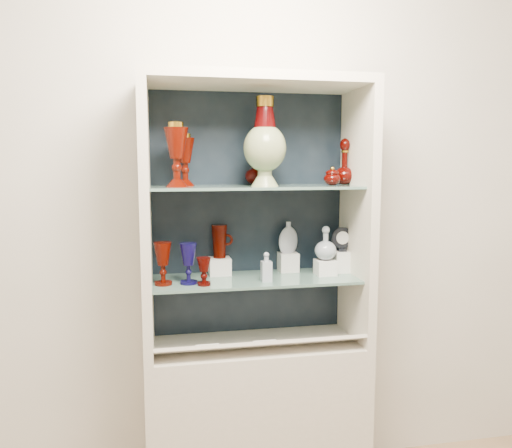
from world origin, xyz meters
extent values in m
cube|color=beige|center=(0.00, 1.75, 1.40)|extent=(3.50, 0.02, 2.80)
cube|color=beige|center=(0.00, 1.53, 0.38)|extent=(1.00, 0.40, 0.75)
cube|color=black|center=(0.00, 1.72, 1.32)|extent=(0.98, 0.02, 1.15)
cube|color=beige|center=(-0.48, 1.53, 1.32)|extent=(0.04, 0.40, 1.15)
cube|color=beige|center=(0.48, 1.53, 1.32)|extent=(0.04, 0.40, 1.15)
cube|color=beige|center=(0.00, 1.53, 1.92)|extent=(1.00, 0.40, 0.04)
cube|color=slate|center=(0.00, 1.55, 1.04)|extent=(0.92, 0.34, 0.01)
cube|color=slate|center=(0.00, 1.55, 1.46)|extent=(0.92, 0.34, 0.01)
cube|color=beige|center=(0.00, 1.42, 0.78)|extent=(0.92, 0.17, 0.09)
cube|color=white|center=(0.01, 1.42, 0.80)|extent=(0.10, 0.06, 0.03)
cube|color=white|center=(-0.24, 1.42, 0.80)|extent=(0.10, 0.06, 0.03)
cube|color=silver|center=(-0.15, 1.65, 1.09)|extent=(0.10, 0.10, 0.08)
cube|color=silver|center=(0.18, 1.66, 1.09)|extent=(0.09, 0.09, 0.09)
cube|color=silver|center=(0.33, 1.55, 1.08)|extent=(0.09, 0.09, 0.07)
cube|color=silver|center=(0.43, 1.59, 1.10)|extent=(0.08, 0.08, 0.10)
camera|label=1|loc=(-0.43, -0.64, 1.57)|focal=35.00mm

